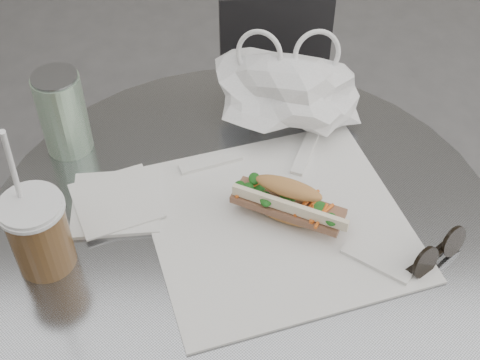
{
  "coord_description": "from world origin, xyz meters",
  "views": [
    {
      "loc": [
        -0.01,
        -0.44,
        1.48
      ],
      "look_at": [
        -0.01,
        0.24,
        0.79
      ],
      "focal_mm": 50.0,
      "sensor_mm": 36.0,
      "label": 1
    }
  ],
  "objects_px": {
    "iced_coffee": "(39,232)",
    "drink_can": "(63,113)",
    "banh_mi": "(288,202)",
    "cafe_table": "(243,325)",
    "chair_far": "(281,147)",
    "sunglasses": "(438,253)"
  },
  "relations": [
    {
      "from": "cafe_table",
      "to": "iced_coffee",
      "type": "bearing_deg",
      "value": -166.26
    },
    {
      "from": "cafe_table",
      "to": "sunglasses",
      "type": "relative_size",
      "value": 7.99
    },
    {
      "from": "iced_coffee",
      "to": "drink_can",
      "type": "height_order",
      "value": "iced_coffee"
    },
    {
      "from": "iced_coffee",
      "to": "drink_can",
      "type": "relative_size",
      "value": 1.78
    },
    {
      "from": "banh_mi",
      "to": "drink_can",
      "type": "xyz_separation_m",
      "value": [
        -0.34,
        0.16,
        0.04
      ]
    },
    {
      "from": "cafe_table",
      "to": "iced_coffee",
      "type": "distance_m",
      "value": 0.44
    },
    {
      "from": "banh_mi",
      "to": "sunglasses",
      "type": "bearing_deg",
      "value": 3.11
    },
    {
      "from": "iced_coffee",
      "to": "chair_far",
      "type": "bearing_deg",
      "value": 61.67
    },
    {
      "from": "cafe_table",
      "to": "drink_can",
      "type": "distance_m",
      "value": 0.48
    },
    {
      "from": "sunglasses",
      "to": "drink_can",
      "type": "height_order",
      "value": "drink_can"
    },
    {
      "from": "banh_mi",
      "to": "iced_coffee",
      "type": "distance_m",
      "value": 0.35
    },
    {
      "from": "sunglasses",
      "to": "drink_can",
      "type": "distance_m",
      "value": 0.6
    },
    {
      "from": "cafe_table",
      "to": "iced_coffee",
      "type": "relative_size",
      "value": 3.0
    },
    {
      "from": "chair_far",
      "to": "sunglasses",
      "type": "distance_m",
      "value": 0.86
    },
    {
      "from": "chair_far",
      "to": "sunglasses",
      "type": "xyz_separation_m",
      "value": [
        0.16,
        -0.71,
        0.46
      ]
    },
    {
      "from": "chair_far",
      "to": "banh_mi",
      "type": "height_order",
      "value": "banh_mi"
    },
    {
      "from": "cafe_table",
      "to": "sunglasses",
      "type": "height_order",
      "value": "sunglasses"
    },
    {
      "from": "drink_can",
      "to": "banh_mi",
      "type": "bearing_deg",
      "value": -24.94
    },
    {
      "from": "cafe_table",
      "to": "iced_coffee",
      "type": "xyz_separation_m",
      "value": [
        -0.27,
        -0.07,
        0.34
      ]
    },
    {
      "from": "iced_coffee",
      "to": "cafe_table",
      "type": "bearing_deg",
      "value": 13.74
    },
    {
      "from": "cafe_table",
      "to": "drink_can",
      "type": "bearing_deg",
      "value": 149.18
    },
    {
      "from": "chair_far",
      "to": "sunglasses",
      "type": "relative_size",
      "value": 7.03
    }
  ]
}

